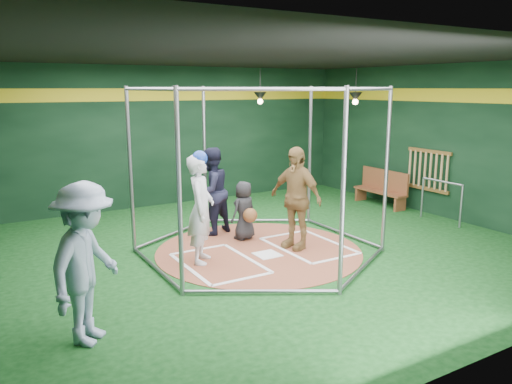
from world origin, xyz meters
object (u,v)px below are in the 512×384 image
umpire (211,191)px  dugout_bench (382,187)px  visitor_leopard (295,198)px  batter_figure (201,208)px

umpire → dugout_bench: umpire is taller
dugout_bench → visitor_leopard: bearing=-156.2°
batter_figure → dugout_bench: 6.01m
batter_figure → dugout_bench: size_ratio=1.23×
dugout_bench → umpire: bearing=-178.7°
batter_figure → umpire: (0.89, 1.45, -0.07)m
visitor_leopard → dugout_bench: size_ratio=1.22×
umpire → dugout_bench: bearing=163.0°
batter_figure → visitor_leopard: (1.84, -0.18, -0.00)m
visitor_leopard → dugout_bench: (3.94, 1.74, -0.50)m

